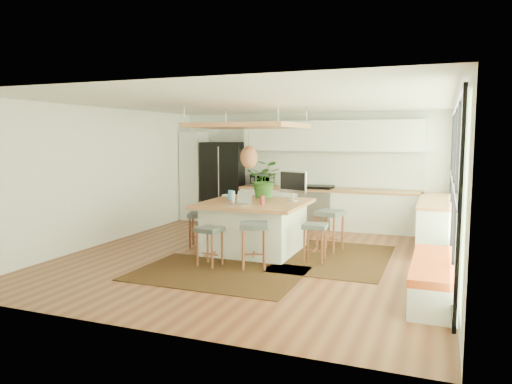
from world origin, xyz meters
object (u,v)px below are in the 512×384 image
at_px(fridge, 224,185).
at_px(stool_near_left, 210,245).
at_px(stool_near_right, 254,247).
at_px(island_plant, 265,183).
at_px(island, 255,227).
at_px(stool_right_back, 330,232).
at_px(laptop, 240,198).
at_px(microwave, 263,179).
at_px(stool_right_front, 315,242).
at_px(monitor, 293,187).
at_px(stool_left_side, 199,229).

height_order(fridge, stool_near_left, fridge).
bearing_deg(stool_near_right, island_plant, 104.36).
xyz_separation_m(island, stool_right_back, (1.30, 0.51, -0.11)).
height_order(laptop, microwave, microwave).
xyz_separation_m(stool_near_left, laptop, (0.20, 0.82, 0.70)).
distance_m(stool_right_front, island_plant, 1.82).
bearing_deg(monitor, laptop, -112.37).
xyz_separation_m(fridge, stool_near_right, (2.35, -3.90, -0.57)).
bearing_deg(stool_near_right, stool_right_back, 61.54).
relative_size(island, stool_near_right, 2.48).
height_order(stool_left_side, microwave, microwave).
distance_m(stool_near_left, laptop, 1.09).
bearing_deg(stool_near_left, island, 76.12).
xyz_separation_m(stool_near_left, stool_near_right, (0.72, 0.13, 0.00)).
bearing_deg(stool_near_right, microwave, 108.50).
relative_size(island, microwave, 3.39).
bearing_deg(fridge, stool_near_right, -66.03).
bearing_deg(stool_near_left, island_plant, 81.28).
relative_size(stool_near_left, stool_near_right, 0.87).
bearing_deg(laptop, fridge, 135.71).
bearing_deg(island, stool_near_right, -69.63).
bearing_deg(microwave, laptop, -84.51).
xyz_separation_m(stool_near_right, laptop, (-0.53, 0.69, 0.70)).
relative_size(stool_right_front, island_plant, 0.90).
bearing_deg(stool_left_side, monitor, 15.32).
relative_size(fridge, island_plant, 2.73).
bearing_deg(monitor, stool_right_front, -32.76).
height_order(stool_right_front, island_plant, island_plant).
bearing_deg(stool_right_front, monitor, 128.96).
height_order(fridge, microwave, fridge).
distance_m(stool_near_right, microwave, 4.17).
relative_size(fridge, stool_right_front, 3.03).
height_order(stool_near_left, stool_left_side, stool_left_side).
distance_m(fridge, island_plant, 2.91).
relative_size(fridge, island, 1.08).
bearing_deg(microwave, fridge, 171.06).
bearing_deg(stool_left_side, fridge, 105.76).
height_order(fridge, island_plant, fridge).
bearing_deg(microwave, stool_right_front, -64.14).
distance_m(island, monitor, 1.02).
distance_m(stool_near_right, stool_right_back, 1.85).
xyz_separation_m(island, stool_right_front, (1.24, -0.39, -0.11)).
relative_size(stool_near_right, stool_left_side, 1.12).
relative_size(stool_near_right, microwave, 1.36).
bearing_deg(stool_left_side, laptop, -19.30).
height_order(island, stool_right_back, island).
xyz_separation_m(fridge, stool_near_left, (1.63, -4.03, -0.57)).
bearing_deg(stool_near_left, microwave, 98.16).
distance_m(stool_right_front, microwave, 3.87).
height_order(stool_near_left, microwave, microwave).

